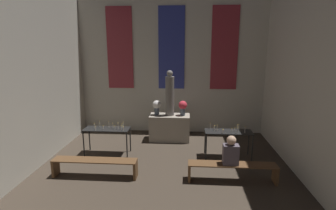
# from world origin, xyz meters

# --- Properties ---
(wall_back) EXTENTS (6.88, 0.16, 5.13)m
(wall_back) POSITION_xyz_m (0.00, 11.43, 2.59)
(wall_back) COLOR beige
(wall_back) RESTS_ON ground_plane
(altar) EXTENTS (1.35, 0.68, 0.88)m
(altar) POSITION_xyz_m (0.00, 10.43, 0.44)
(altar) COLOR gray
(altar) RESTS_ON ground_plane
(statue) EXTENTS (0.29, 0.29, 1.51)m
(statue) POSITION_xyz_m (0.00, 10.43, 1.58)
(statue) COLOR slate
(statue) RESTS_ON altar
(flower_vase_left) EXTENTS (0.28, 0.28, 0.50)m
(flower_vase_left) POSITION_xyz_m (-0.44, 10.43, 1.18)
(flower_vase_left) COLOR #4C5666
(flower_vase_left) RESTS_ON altar
(flower_vase_right) EXTENTS (0.28, 0.28, 0.50)m
(flower_vase_right) POSITION_xyz_m (0.44, 10.43, 1.18)
(flower_vase_right) COLOR #4C5666
(flower_vase_right) RESTS_ON altar
(candle_rack_left) EXTENTS (1.33, 0.52, 0.98)m
(candle_rack_left) POSITION_xyz_m (-1.76, 9.09, 0.69)
(candle_rack_left) COLOR black
(candle_rack_left) RESTS_ON ground_plane
(candle_rack_right) EXTENTS (1.33, 0.52, 0.98)m
(candle_rack_right) POSITION_xyz_m (1.77, 9.09, 0.69)
(candle_rack_right) COLOR black
(candle_rack_right) RESTS_ON ground_plane
(pew_back_left) EXTENTS (2.07, 0.36, 0.45)m
(pew_back_left) POSITION_xyz_m (-1.66, 7.68, 0.33)
(pew_back_left) COLOR brown
(pew_back_left) RESTS_ON ground_plane
(pew_back_right) EXTENTS (2.07, 0.36, 0.45)m
(pew_back_right) POSITION_xyz_m (1.66, 7.68, 0.33)
(pew_back_right) COLOR brown
(pew_back_right) RESTS_ON ground_plane
(person_seated) EXTENTS (0.36, 0.24, 0.69)m
(person_seated) POSITION_xyz_m (1.61, 7.68, 0.76)
(person_seated) COLOR #564C56
(person_seated) RESTS_ON pew_back_right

